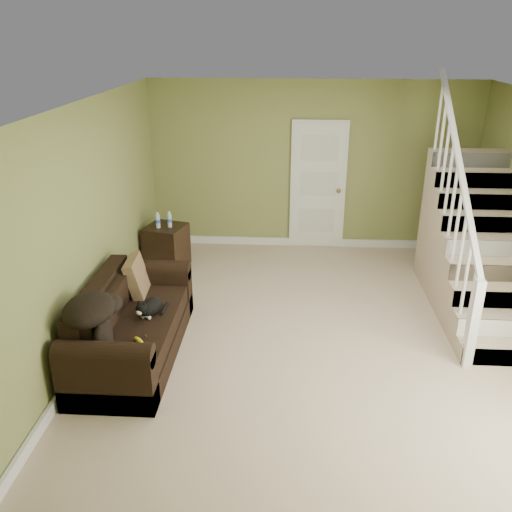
# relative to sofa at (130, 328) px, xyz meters

# --- Properties ---
(floor) EXTENTS (5.00, 5.50, 0.01)m
(floor) POSITION_rel_sofa_xyz_m (2.02, 0.59, -0.31)
(floor) COLOR #C4AB8E
(floor) RESTS_ON ground
(ceiling) EXTENTS (5.00, 5.50, 0.01)m
(ceiling) POSITION_rel_sofa_xyz_m (2.02, 0.59, 2.29)
(ceiling) COLOR white
(ceiling) RESTS_ON wall_back
(wall_back) EXTENTS (5.00, 0.04, 2.60)m
(wall_back) POSITION_rel_sofa_xyz_m (2.02, 3.34, 0.99)
(wall_back) COLOR olive
(wall_back) RESTS_ON floor
(wall_front) EXTENTS (5.00, 0.04, 2.60)m
(wall_front) POSITION_rel_sofa_xyz_m (2.02, -2.16, 0.99)
(wall_front) COLOR olive
(wall_front) RESTS_ON floor
(wall_left) EXTENTS (0.04, 5.50, 2.60)m
(wall_left) POSITION_rel_sofa_xyz_m (-0.48, 0.59, 0.99)
(wall_left) COLOR olive
(wall_left) RESTS_ON floor
(baseboard_back) EXTENTS (5.00, 0.04, 0.12)m
(baseboard_back) POSITION_rel_sofa_xyz_m (2.02, 3.31, -0.25)
(baseboard_back) COLOR white
(baseboard_back) RESTS_ON floor
(baseboard_left) EXTENTS (0.04, 5.50, 0.12)m
(baseboard_left) POSITION_rel_sofa_xyz_m (-0.45, 0.59, -0.25)
(baseboard_left) COLOR white
(baseboard_left) RESTS_ON floor
(door) EXTENTS (0.86, 0.12, 2.02)m
(door) POSITION_rel_sofa_xyz_m (2.12, 3.30, 0.69)
(door) COLOR white
(door) RESTS_ON floor
(staircase) EXTENTS (1.00, 2.51, 2.82)m
(staircase) POSITION_rel_sofa_xyz_m (4.01, 1.56, 0.33)
(staircase) COLOR #C4AB8E
(staircase) RESTS_ON floor
(sofa) EXTENTS (0.90, 2.08, 0.82)m
(sofa) POSITION_rel_sofa_xyz_m (0.00, 0.00, 0.00)
(sofa) COLOR black
(sofa) RESTS_ON floor
(side_table) EXTENTS (0.65, 0.65, 0.87)m
(side_table) POSITION_rel_sofa_xyz_m (-0.11, 2.33, 0.01)
(side_table) COLOR black
(side_table) RESTS_ON floor
(cat) EXTENTS (0.28, 0.51, 0.24)m
(cat) POSITION_rel_sofa_xyz_m (0.22, 0.06, 0.23)
(cat) COLOR black
(cat) RESTS_ON sofa
(banana) EXTENTS (0.16, 0.17, 0.05)m
(banana) POSITION_rel_sofa_xyz_m (0.24, -0.50, 0.16)
(banana) COLOR yellow
(banana) RESTS_ON sofa
(throw_pillow) EXTENTS (0.26, 0.48, 0.48)m
(throw_pillow) POSITION_rel_sofa_xyz_m (-0.05, 0.60, 0.31)
(throw_pillow) COLOR #492F1D
(throw_pillow) RESTS_ON sofa
(throw_blanket) EXTENTS (0.57, 0.68, 0.25)m
(throw_blanket) POSITION_rel_sofa_xyz_m (-0.17, -0.59, 0.54)
(throw_blanket) COLOR black
(throw_blanket) RESTS_ON sofa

